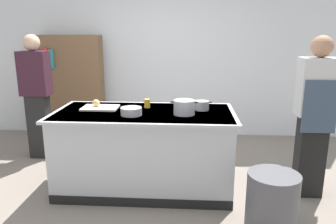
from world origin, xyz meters
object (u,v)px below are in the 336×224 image
object	(u,v)px
sauce_pan	(202,105)
juice_cup	(147,103)
trash_bin	(272,203)
bookshelf	(70,87)
mixing_bowl	(131,111)
person_guest	(37,94)
stock_pot	(184,107)
person_chef	(315,114)
onion	(96,103)

from	to	relation	value
sauce_pan	juice_cup	distance (m)	0.63
sauce_pan	trash_bin	xyz separation A→B (m)	(0.60, -0.90, -0.67)
sauce_pan	bookshelf	xyz separation A→B (m)	(-2.13, 1.68, -0.10)
bookshelf	mixing_bowl	bearing A→B (deg)	-54.67
trash_bin	person_guest	bearing A→B (deg)	150.37
trash_bin	mixing_bowl	bearing A→B (deg)	155.47
stock_pot	trash_bin	size ratio (longest dim) A/B	0.52
sauce_pan	person_chef	size ratio (longest dim) A/B	0.13
stock_pot	sauce_pan	world-z (taller)	stock_pot
mixing_bowl	juice_cup	world-z (taller)	juice_cup
stock_pot	juice_cup	xyz separation A→B (m)	(-0.43, 0.29, -0.03)
stock_pot	person_chef	xyz separation A→B (m)	(1.36, 0.04, -0.06)
onion	person_chef	xyz separation A→B (m)	(2.37, -0.18, -0.05)
trash_bin	person_chef	distance (m)	1.12
juice_cup	person_chef	xyz separation A→B (m)	(1.79, -0.24, -0.04)
trash_bin	bookshelf	bearing A→B (deg)	136.76
sauce_pan	mixing_bowl	world-z (taller)	sauce_pan
sauce_pan	juice_cup	bearing A→B (deg)	173.25
onion	person_chef	distance (m)	2.38
trash_bin	person_guest	xyz separation A→B (m)	(-2.85, 1.62, 0.63)
trash_bin	person_guest	size ratio (longest dim) A/B	0.32
trash_bin	juice_cup	bearing A→B (deg)	141.70
bookshelf	person_guest	bearing A→B (deg)	-96.86
sauce_pan	person_chef	xyz separation A→B (m)	(1.17, -0.17, -0.04)
sauce_pan	person_chef	distance (m)	1.18
trash_bin	bookshelf	distance (m)	3.80
juice_cup	bookshelf	world-z (taller)	bookshelf
stock_pot	sauce_pan	xyz separation A→B (m)	(0.19, 0.21, -0.03)
person_chef	person_guest	distance (m)	3.53
person_chef	person_guest	bearing A→B (deg)	93.77
onion	person_chef	bearing A→B (deg)	-4.23
person_chef	mixing_bowl	bearing A→B (deg)	111.76
juice_cup	trash_bin	distance (m)	1.70
person_chef	bookshelf	size ratio (longest dim) A/B	1.01
mixing_bowl	person_guest	size ratio (longest dim) A/B	0.13
stock_pot	person_chef	world-z (taller)	person_chef
onion	bookshelf	world-z (taller)	bookshelf
juice_cup	person_guest	distance (m)	1.75
mixing_bowl	sauce_pan	bearing A→B (deg)	20.61
bookshelf	sauce_pan	bearing A→B (deg)	-38.19
sauce_pan	juice_cup	size ratio (longest dim) A/B	2.26
onion	sauce_pan	bearing A→B (deg)	-0.22
stock_pot	trash_bin	distance (m)	1.26
person_guest	juice_cup	bearing A→B (deg)	59.67
juice_cup	person_guest	world-z (taller)	person_guest
mixing_bowl	person_guest	world-z (taller)	person_guest
juice_cup	trash_bin	world-z (taller)	juice_cup
sauce_pan	bookshelf	size ratio (longest dim) A/B	0.13
onion	sauce_pan	size ratio (longest dim) A/B	0.37
trash_bin	bookshelf	xyz separation A→B (m)	(-2.74, 2.58, 0.57)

